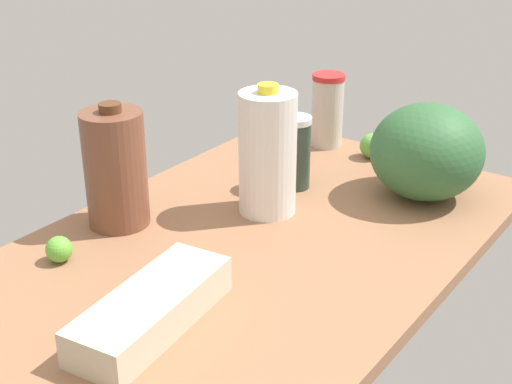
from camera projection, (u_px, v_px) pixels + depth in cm
name	position (u px, v px, depth cm)	size (l,w,h in cm)	color
countertop	(256.00, 244.00, 143.38)	(120.00, 76.00, 3.00)	#956546
shaker_bottle	(295.00, 152.00, 161.69)	(7.29, 7.29, 16.93)	#2A382E
egg_carton	(152.00, 309.00, 114.24)	(31.28, 11.28, 6.31)	beige
milk_jug	(268.00, 153.00, 148.29)	(12.15, 12.15, 28.10)	white
tumbler_cup	(327.00, 110.00, 185.56)	(8.47, 8.47, 19.27)	beige
watermelon	(427.00, 152.00, 156.13)	(24.89, 24.89, 21.29)	#316236
chocolate_milk_jug	(115.00, 169.00, 143.51)	(12.63, 12.63, 25.94)	brown
lime_near_front	(59.00, 249.00, 133.18)	(5.03, 5.03, 5.03)	#5FB339
lime_far_back	(372.00, 146.00, 180.17)	(6.38, 6.38, 6.38)	#5FAB41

